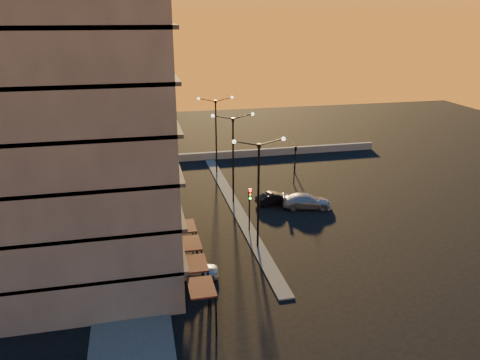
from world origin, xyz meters
The scene contains 14 objects.
ground centered at (0.00, 0.00, 0.00)m, with size 120.00×120.00×0.00m, color black.
sidewalk_west centered at (-10.50, 4.00, 0.06)m, with size 5.00×40.00×0.12m, color #50504D.
median centered at (0.00, 10.00, 0.06)m, with size 1.20×36.00×0.12m, color #50504D.
parapet centered at (2.00, 26.00, 0.50)m, with size 44.00×0.50×1.00m, color gray.
building centered at (-14.00, 0.03, 11.91)m, with size 14.35×17.08×25.00m.
streetlamp_near centered at (0.00, 0.00, 5.59)m, with size 4.32×0.32×9.51m.
streetlamp_mid centered at (0.00, 10.00, 5.59)m, with size 4.32×0.32×9.51m.
streetlamp_far centered at (0.00, 20.00, 5.59)m, with size 4.32×0.32×9.51m.
traffic_light_main centered at (0.00, 2.87, 2.89)m, with size 0.28×0.44×4.25m.
signal_east_a centered at (8.00, 14.00, 1.93)m, with size 0.13×0.16×3.60m.
signal_east_b centered at (9.50, 18.00, 3.10)m, with size 0.42×1.99×3.60m.
car_hatchback centered at (-6.00, -3.68, 0.68)m, with size 1.61×4.01×1.37m, color #B8BCC1.
car_sedan centered at (4.06, 8.93, 0.62)m, with size 1.31×3.76×1.24m, color black.
car_wagon centered at (7.05, 7.18, 0.72)m, with size 2.02×4.97×1.44m, color #A9ABB1.
Camera 1 is at (-9.23, -34.27, 18.67)m, focal length 35.00 mm.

